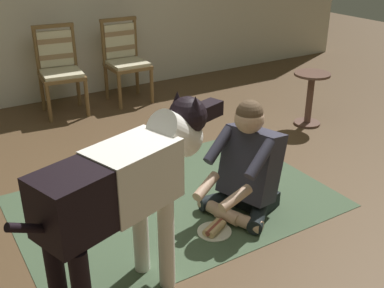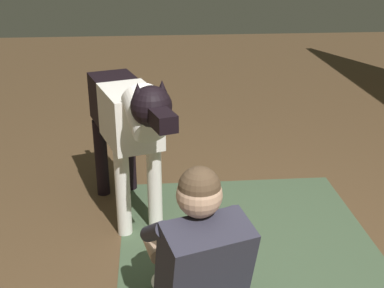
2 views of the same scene
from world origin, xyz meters
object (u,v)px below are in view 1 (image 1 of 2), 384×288
at_px(person_sitting_on_floor, 247,168).
at_px(hot_dog_on_plate, 214,229).
at_px(dining_chair_right_of_pair, 124,56).
at_px(round_side_table, 310,95).
at_px(dining_chair_left_of_pair, 59,65).
at_px(large_dog, 127,185).

bearing_deg(person_sitting_on_floor, hot_dog_on_plate, -161.90).
height_order(person_sitting_on_floor, hot_dog_on_plate, person_sitting_on_floor).
height_order(dining_chair_right_of_pair, person_sitting_on_floor, dining_chair_right_of_pair).
bearing_deg(hot_dog_on_plate, person_sitting_on_floor, 18.10).
xyz_separation_m(person_sitting_on_floor, round_side_table, (1.63, 1.01, -0.03)).
height_order(hot_dog_on_plate, round_side_table, round_side_table).
xyz_separation_m(dining_chair_left_of_pair, dining_chair_right_of_pair, (0.79, 0.00, 0.00)).
xyz_separation_m(person_sitting_on_floor, hot_dog_on_plate, (-0.36, -0.12, -0.34)).
bearing_deg(large_dog, hot_dog_on_plate, 18.10).
relative_size(person_sitting_on_floor, hot_dog_on_plate, 3.64).
distance_m(dining_chair_right_of_pair, round_side_table, 2.24).
distance_m(dining_chair_right_of_pair, large_dog, 3.46).
height_order(dining_chair_right_of_pair, large_dog, large_dog).
xyz_separation_m(dining_chair_left_of_pair, large_dog, (-0.60, -3.16, 0.18)).
relative_size(large_dog, hot_dog_on_plate, 5.78).
relative_size(dining_chair_right_of_pair, hot_dog_on_plate, 4.06).
relative_size(dining_chair_left_of_pair, dining_chair_right_of_pair, 1.00).
distance_m(dining_chair_right_of_pair, hot_dog_on_plate, 3.04).
bearing_deg(person_sitting_on_floor, large_dog, -161.90).
relative_size(large_dog, round_side_table, 2.43).
bearing_deg(dining_chair_left_of_pair, round_side_table, -40.12).
height_order(person_sitting_on_floor, large_dog, large_dog).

